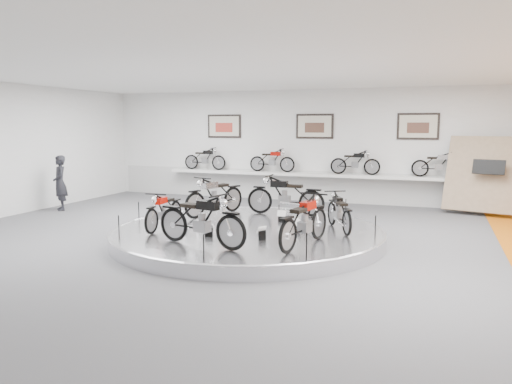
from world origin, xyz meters
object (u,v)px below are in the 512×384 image
(display_platform, at_px, (248,235))
(bike_f, at_px, (304,221))
(bike_e, at_px, (201,219))
(shelf, at_px, (312,175))
(bike_d, at_px, (164,210))
(visitor, at_px, (60,183))
(bike_c, at_px, (215,196))
(bike_a, at_px, (339,212))
(bike_b, at_px, (285,195))

(display_platform, distance_m, bike_f, 2.18)
(display_platform, xyz_separation_m, bike_e, (-0.28, -1.90, 0.70))
(display_platform, height_order, shelf, shelf)
(bike_d, relative_size, bike_e, 0.82)
(bike_e, relative_size, visitor, 1.04)
(bike_c, bearing_deg, bike_f, 71.11)
(display_platform, relative_size, bike_a, 4.22)
(shelf, distance_m, bike_f, 7.80)
(bike_c, bearing_deg, display_platform, 67.62)
(bike_c, xyz_separation_m, visitor, (-5.76, 0.63, 0.05))
(bike_b, distance_m, visitor, 7.56)
(display_platform, height_order, bike_e, bike_e)
(bike_e, bearing_deg, bike_c, 122.83)
(bike_c, bearing_deg, visitor, -75.76)
(display_platform, bearing_deg, bike_e, -98.43)
(bike_e, bearing_deg, bike_b, 94.14)
(bike_b, bearing_deg, shelf, -86.01)
(bike_a, xyz_separation_m, bike_e, (-2.34, -2.45, 0.10))
(bike_a, xyz_separation_m, bike_b, (-1.75, 1.50, 0.10))
(bike_f, bearing_deg, visitor, 81.63)
(bike_b, xyz_separation_m, bike_c, (-1.80, -0.67, -0.01))
(display_platform, xyz_separation_m, bike_c, (-1.50, 1.39, 0.69))
(display_platform, relative_size, shelf, 0.58)
(bike_c, xyz_separation_m, bike_e, (1.22, -3.29, 0.01))
(bike_b, distance_m, bike_d, 3.50)
(bike_a, distance_m, bike_e, 3.39)
(shelf, relative_size, bike_c, 6.02)
(bike_c, relative_size, bike_d, 1.20)
(shelf, distance_m, bike_a, 6.20)
(bike_a, bearing_deg, visitor, 53.88)
(shelf, height_order, bike_f, bike_f)
(bike_c, height_order, bike_e, bike_e)
(bike_c, height_order, visitor, visitor)
(bike_f, bearing_deg, display_platform, 65.61)
(shelf, xyz_separation_m, visitor, (-7.25, -4.39, -0.11))
(shelf, height_order, bike_c, bike_c)
(bike_c, bearing_deg, bike_b, 130.88)
(shelf, relative_size, bike_e, 5.93)
(bike_b, bearing_deg, bike_a, 139.38)
(bike_e, xyz_separation_m, bike_f, (1.96, 0.68, -0.02))
(display_platform, bearing_deg, bike_f, -35.91)
(bike_f, distance_m, visitor, 9.50)
(bike_d, bearing_deg, visitor, -119.65)
(shelf, xyz_separation_m, bike_a, (2.06, -5.85, -0.25))
(display_platform, xyz_separation_m, visitor, (-7.25, 2.01, 0.74))
(bike_b, height_order, visitor, visitor)
(display_platform, xyz_separation_m, shelf, (0.00, 6.40, 0.85))
(bike_e, height_order, bike_f, bike_e)
(bike_a, height_order, bike_e, bike_e)
(display_platform, relative_size, visitor, 3.60)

